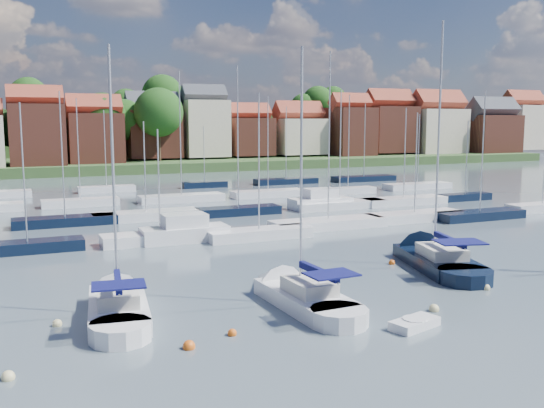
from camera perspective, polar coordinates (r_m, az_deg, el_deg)
name	(u,v)px	position (r m, az deg, el deg)	size (l,w,h in m)	color
ground	(184,206)	(70.02, -8.33, -0.18)	(260.00, 260.00, 0.00)	#475461
sailboat_left	(118,304)	(32.55, -14.33, -9.07)	(4.16, 10.86, 14.44)	silver
sailboat_centre	(294,294)	(33.28, 2.08, -8.45)	(3.28, 10.81, 14.59)	silver
sailboat_navy	(428,257)	(43.40, 14.43, -4.83)	(6.48, 13.07, 17.45)	black
tender	(414,324)	(29.84, 13.26, -10.90)	(2.75, 1.83, 0.55)	silver
buoy_a	(8,380)	(25.80, -23.57, -14.91)	(0.51, 0.51, 0.51)	beige
buoy_b	(189,349)	(26.92, -7.82, -13.34)	(0.55, 0.55, 0.55)	#D85914
buoy_c	(232,335)	(28.26, -3.77, -12.23)	(0.42, 0.42, 0.42)	#D85914
buoy_d	(434,311)	(32.64, 15.00, -9.70)	(0.53, 0.53, 0.53)	beige
buoy_e	(392,264)	(42.17, 11.21, -5.59)	(0.44, 0.44, 0.44)	#D85914
buoy_g	(486,290)	(37.47, 19.50, -7.60)	(0.45, 0.45, 0.45)	beige
buoy_h	(57,326)	(31.13, -19.55, -10.76)	(0.46, 0.46, 0.46)	beige
marina_field	(212,207)	(65.89, -5.63, -0.26)	(79.62, 41.41, 15.93)	silver
far_shore_town	(96,141)	(161.01, -16.27, 5.75)	(212.46, 90.00, 22.27)	#364E27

